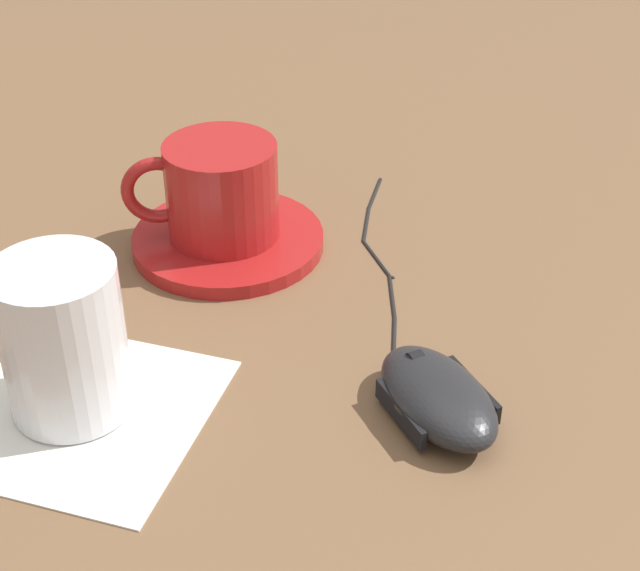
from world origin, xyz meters
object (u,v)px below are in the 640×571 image
saucer (228,240)px  drinking_glass (63,339)px  computer_mouse (438,397)px  coffee_cup (219,190)px

saucer → drinking_glass: bearing=106.3°
saucer → computer_mouse: bearing=165.6°
computer_mouse → saucer: bearing=-14.4°
saucer → coffee_cup: (0.01, 0.00, 0.04)m
computer_mouse → drinking_glass: drinking_glass is taller
saucer → computer_mouse: computer_mouse is taller
coffee_cup → saucer: bearing=-161.6°
saucer → drinking_glass: size_ratio=1.48×
computer_mouse → drinking_glass: size_ratio=1.15×
saucer → computer_mouse: (-0.24, 0.06, 0.01)m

